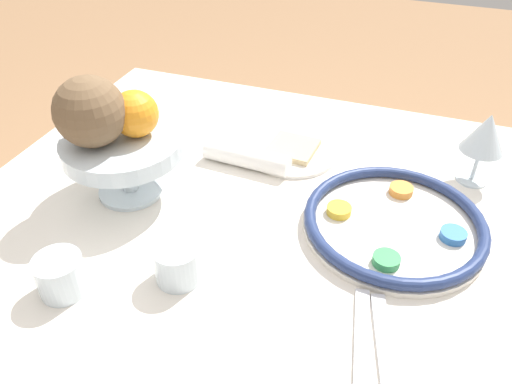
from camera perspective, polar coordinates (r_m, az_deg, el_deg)
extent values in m
cube|color=silver|center=(1.14, 2.30, -17.95)|extent=(1.14, 0.96, 0.75)
cylinder|color=silver|center=(0.87, 15.40, -3.93)|extent=(0.30, 0.30, 0.01)
torus|color=navy|center=(0.86, 15.57, -3.18)|extent=(0.30, 0.30, 0.02)
cylinder|color=gold|center=(0.87, 9.47, -2.04)|extent=(0.04, 0.04, 0.01)
cylinder|color=#33934C|center=(0.79, 14.67, -7.53)|extent=(0.04, 0.04, 0.01)
cylinder|color=#2D6BB7|center=(0.87, 21.61, -4.59)|extent=(0.04, 0.04, 0.01)
cylinder|color=orange|center=(0.94, 16.26, 0.22)|extent=(0.04, 0.04, 0.01)
cylinder|color=silver|center=(1.04, 23.39, 1.38)|extent=(0.06, 0.06, 0.00)
cylinder|color=silver|center=(1.02, 23.85, 2.91)|extent=(0.01, 0.01, 0.06)
cone|color=silver|center=(0.98, 24.84, 6.17)|extent=(0.08, 0.08, 0.07)
cylinder|color=silver|center=(0.95, -14.07, 0.20)|extent=(0.12, 0.12, 0.01)
cylinder|color=silver|center=(0.92, -14.46, 2.33)|extent=(0.03, 0.03, 0.08)
cylinder|color=silver|center=(0.89, -15.00, 5.17)|extent=(0.21, 0.21, 0.03)
sphere|color=orange|center=(0.87, -13.67, 8.68)|extent=(0.08, 0.08, 0.08)
sphere|color=brown|center=(0.85, -18.44, 8.70)|extent=(0.12, 0.12, 0.12)
cylinder|color=silver|center=(1.03, 4.20, 4.60)|extent=(0.18, 0.18, 0.01)
cube|color=#D1B784|center=(1.02, 4.22, 5.07)|extent=(0.10, 0.10, 0.01)
cylinder|color=white|center=(0.98, -1.08, 3.98)|extent=(0.18, 0.05, 0.04)
cylinder|color=silver|center=(0.78, -21.42, -8.84)|extent=(0.07, 0.07, 0.06)
cylinder|color=silver|center=(0.75, -8.94, -8.02)|extent=(0.07, 0.07, 0.06)
cube|color=silver|center=(0.70, 14.51, -17.43)|extent=(0.07, 0.19, 0.01)
cube|color=silver|center=(0.70, 11.99, -16.91)|extent=(0.05, 0.20, 0.01)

